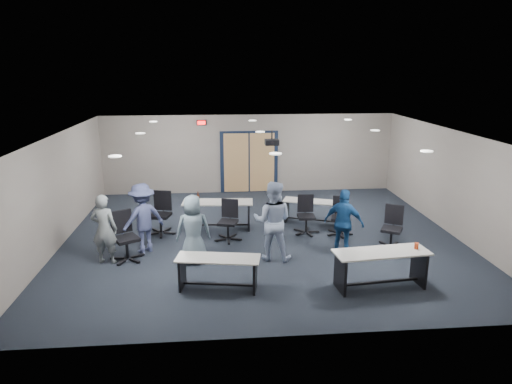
{
  "coord_description": "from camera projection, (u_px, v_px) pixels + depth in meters",
  "views": [
    {
      "loc": [
        -1.12,
        -11.02,
        4.28
      ],
      "look_at": [
        -0.18,
        -0.3,
        1.31
      ],
      "focal_mm": 32.0,
      "sensor_mm": 36.0,
      "label": 1
    }
  ],
  "objects": [
    {
      "name": "person_navy",
      "position": [
        344.0,
        223.0,
        10.51
      ],
      "size": [
        0.99,
        0.82,
        1.59
      ],
      "primitive_type": "imported",
      "rotation": [
        0.0,
        0.0,
        2.59
      ],
      "color": "navy",
      "rests_on": "floor"
    },
    {
      "name": "left_wall",
      "position": [
        57.0,
        192.0,
        11.03
      ],
      "size": [
        0.04,
        9.0,
        2.7
      ],
      "primitive_type": "cube",
      "color": "gray",
      "rests_on": "floor"
    },
    {
      "name": "chair_back_a",
      "position": [
        160.0,
        214.0,
        11.89
      ],
      "size": [
        0.85,
        0.85,
        1.13
      ],
      "primitive_type": null,
      "rotation": [
        0.0,
        0.0,
        -0.23
      ],
      "color": "black",
      "rests_on": "floor"
    },
    {
      "name": "floor",
      "position": [
        262.0,
        237.0,
        11.81
      ],
      "size": [
        10.0,
        10.0,
        0.0
      ],
      "primitive_type": "plane",
      "color": "black",
      "rests_on": "ground"
    },
    {
      "name": "chair_back_d",
      "position": [
        340.0,
        217.0,
        11.87
      ],
      "size": [
        0.78,
        0.78,
        1.0
      ],
      "primitive_type": null,
      "rotation": [
        0.0,
        0.0,
        -0.28
      ],
      "color": "black",
      "rests_on": "floor"
    },
    {
      "name": "ceiling_projector",
      "position": [
        272.0,
        142.0,
        11.68
      ],
      "size": [
        0.35,
        0.32,
        0.37
      ],
      "color": "black",
      "rests_on": "ceiling"
    },
    {
      "name": "person_lightblue",
      "position": [
        273.0,
        221.0,
        10.28
      ],
      "size": [
        1.03,
        0.89,
        1.83
      ],
      "primitive_type": "imported",
      "rotation": [
        0.0,
        0.0,
        2.89
      ],
      "color": "#9DAED0",
      "rests_on": "floor"
    },
    {
      "name": "front_wall",
      "position": [
        291.0,
        260.0,
        7.13
      ],
      "size": [
        10.0,
        0.04,
        2.7
      ],
      "primitive_type": "cube",
      "color": "gray",
      "rests_on": "floor"
    },
    {
      "name": "table_front_right",
      "position": [
        381.0,
        263.0,
        9.02
      ],
      "size": [
        1.94,
        0.81,
        0.89
      ],
      "rotation": [
        0.0,
        0.0,
        0.1
      ],
      "color": "beige",
      "rests_on": "floor"
    },
    {
      "name": "person_plaid",
      "position": [
        193.0,
        230.0,
        10.1
      ],
      "size": [
        0.8,
        0.55,
        1.58
      ],
      "primitive_type": "imported",
      "rotation": [
        0.0,
        0.0,
        3.21
      ],
      "color": "slate",
      "rests_on": "floor"
    },
    {
      "name": "table_front_left",
      "position": [
        218.0,
        267.0,
        8.98
      ],
      "size": [
        1.71,
        0.81,
        0.67
      ],
      "rotation": [
        0.0,
        0.0,
        -0.17
      ],
      "color": "beige",
      "rests_on": "floor"
    },
    {
      "name": "person_gray",
      "position": [
        104.0,
        229.0,
        10.08
      ],
      "size": [
        0.64,
        0.48,
        1.6
      ],
      "primitive_type": "imported",
      "rotation": [
        0.0,
        0.0,
        2.97
      ],
      "color": "gray",
      "rests_on": "floor"
    },
    {
      "name": "person_back",
      "position": [
        143.0,
        218.0,
        10.7
      ],
      "size": [
        1.24,
        1.13,
        1.67
      ],
      "primitive_type": "imported",
      "rotation": [
        0.0,
        0.0,
        3.75
      ],
      "color": "#3E4570",
      "rests_on": "floor"
    },
    {
      "name": "right_wall",
      "position": [
        453.0,
        183.0,
        11.88
      ],
      "size": [
        0.04,
        9.0,
        2.7
      ],
      "primitive_type": "cube",
      "color": "gray",
      "rests_on": "floor"
    },
    {
      "name": "chair_back_c",
      "position": [
        306.0,
        215.0,
        11.97
      ],
      "size": [
        0.66,
        0.66,
        1.01
      ],
      "primitive_type": null,
      "rotation": [
        0.0,
        0.0,
        -0.04
      ],
      "color": "black",
      "rests_on": "floor"
    },
    {
      "name": "exit_sign",
      "position": [
        201.0,
        123.0,
        15.29
      ],
      "size": [
        0.32,
        0.07,
        0.18
      ],
      "color": "black",
      "rests_on": "back_wall"
    },
    {
      "name": "chair_loose_left",
      "position": [
        126.0,
        237.0,
        10.28
      ],
      "size": [
        0.98,
        0.98,
        1.13
      ],
      "primitive_type": null,
      "rotation": [
        0.0,
        0.0,
        0.54
      ],
      "color": "black",
      "rests_on": "floor"
    },
    {
      "name": "double_door",
      "position": [
        249.0,
        163.0,
        15.82
      ],
      "size": [
        2.0,
        0.07,
        2.2
      ],
      "color": "black",
      "rests_on": "back_wall"
    },
    {
      "name": "ceiling",
      "position": [
        262.0,
        133.0,
        11.09
      ],
      "size": [
        10.0,
        9.0,
        0.04
      ],
      "primitive_type": "cube",
      "color": "white",
      "rests_on": "back_wall"
    },
    {
      "name": "ceiling_can_lights",
      "position": [
        261.0,
        133.0,
        11.34
      ],
      "size": [
        6.24,
        5.74,
        0.02
      ],
      "primitive_type": null,
      "color": "white",
      "rests_on": "ceiling"
    },
    {
      "name": "back_wall",
      "position": [
        249.0,
        154.0,
        15.77
      ],
      "size": [
        10.0,
        0.04,
        2.7
      ],
      "primitive_type": "cube",
      "color": "gray",
      "rests_on": "floor"
    },
    {
      "name": "chair_loose_right",
      "position": [
        392.0,
        228.0,
        10.98
      ],
      "size": [
        0.9,
        0.9,
        1.04
      ],
      "primitive_type": null,
      "rotation": [
        0.0,
        0.0,
        -0.52
      ],
      "color": "black",
      "rests_on": "floor"
    },
    {
      "name": "table_back_right",
      "position": [
        311.0,
        208.0,
        12.82
      ],
      "size": [
        1.67,
        1.04,
        0.64
      ],
      "rotation": [
        0.0,
        0.0,
        -0.35
      ],
      "color": "beige",
      "rests_on": "floor"
    },
    {
      "name": "chair_back_b",
      "position": [
        228.0,
        221.0,
        11.49
      ],
      "size": [
        0.81,
        0.81,
        1.03
      ],
      "primitive_type": null,
      "rotation": [
        0.0,
        0.0,
        -0.29
      ],
      "color": "black",
      "rests_on": "floor"
    },
    {
      "name": "table_back_left",
      "position": [
        218.0,
        210.0,
        12.33
      ],
      "size": [
        1.92,
        0.76,
        1.04
      ],
      "rotation": [
        0.0,
        0.0,
        -0.07
      ],
      "color": "beige",
      "rests_on": "floor"
    }
  ]
}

